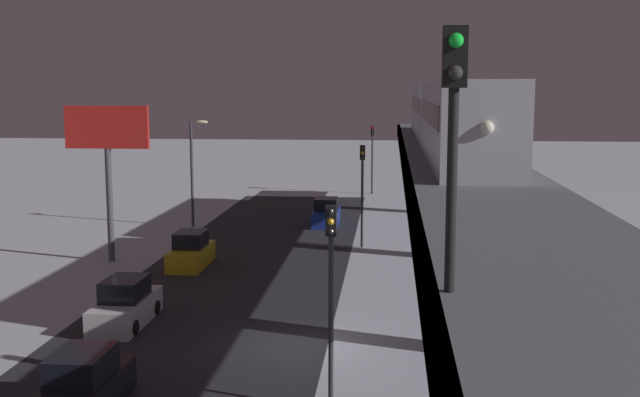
{
  "coord_description": "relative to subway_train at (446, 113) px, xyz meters",
  "views": [
    {
      "loc": [
        -3.49,
        28.07,
        9.82
      ],
      "look_at": [
        0.98,
        -19.96,
        2.89
      ],
      "focal_mm": 42.87,
      "sensor_mm": 36.0,
      "label": 1
    }
  ],
  "objects": [
    {
      "name": "ground_plane",
      "position": [
        6.52,
        14.89,
        -8.51
      ],
      "size": [
        240.0,
        240.0,
        0.0
      ],
      "primitive_type": "plane",
      "color": "silver"
    },
    {
      "name": "avenue_asphalt",
      "position": [
        10.86,
        14.89,
        -8.51
      ],
      "size": [
        11.0,
        82.06,
        0.01
      ],
      "primitive_type": "cube",
      "color": "#28282D",
      "rests_on": "ground_plane"
    },
    {
      "name": "elevated_railway",
      "position": [
        0.09,
        14.89,
        -2.67
      ],
      "size": [
        5.0,
        82.06,
        6.73
      ],
      "color": "slate",
      "rests_on": "ground_plane"
    },
    {
      "name": "subway_train",
      "position": [
        0.0,
        0.0,
        0.0
      ],
      "size": [
        2.94,
        36.87,
        3.4
      ],
      "color": "#B7BABF",
      "rests_on": "elevated_railway"
    },
    {
      "name": "rail_signal",
      "position": [
        2.11,
        31.46,
        0.95
      ],
      "size": [
        0.36,
        0.41,
        4.0
      ],
      "color": "black",
      "rests_on": "elevated_railway"
    },
    {
      "name": "sedan_white",
      "position": [
        14.06,
        12.75,
        -7.73
      ],
      "size": [
        1.91,
        4.63,
        1.97
      ],
      "color": "silver",
      "rests_on": "ground_plane"
    },
    {
      "name": "sedan_yellow",
      "position": [
        14.06,
        2.13,
        -7.72
      ],
      "size": [
        1.8,
        4.26,
        1.97
      ],
      "color": "gold",
      "rests_on": "ground_plane"
    },
    {
      "name": "sedan_blue",
      "position": [
        7.66,
        -11.68,
        -7.72
      ],
      "size": [
        1.8,
        4.29,
        1.97
      ],
      "rotation": [
        0.0,
        0.0,
        3.14
      ],
      "color": "navy",
      "rests_on": "ground_plane"
    },
    {
      "name": "sedan_black",
      "position": [
        12.26,
        21.62,
        -7.72
      ],
      "size": [
        1.8,
        4.59,
        1.97
      ],
      "color": "black",
      "rests_on": "ground_plane"
    },
    {
      "name": "traffic_light_near",
      "position": [
        4.76,
        20.74,
        -4.32
      ],
      "size": [
        0.32,
        0.44,
        6.4
      ],
      "color": "#2D2D2D",
      "rests_on": "ground_plane"
    },
    {
      "name": "traffic_light_mid",
      "position": [
        4.76,
        -3.91,
        -4.32
      ],
      "size": [
        0.32,
        0.44,
        6.4
      ],
      "color": "#2D2D2D",
      "rests_on": "ground_plane"
    },
    {
      "name": "traffic_light_far",
      "position": [
        4.76,
        -28.56,
        -4.32
      ],
      "size": [
        0.32,
        0.44,
        6.4
      ],
      "color": "#2D2D2D",
      "rests_on": "ground_plane"
    },
    {
      "name": "commercial_billboard",
      "position": [
        18.94,
        1.31,
        -1.69
      ],
      "size": [
        4.8,
        0.36,
        8.9
      ],
      "color": "#4C4C51",
      "rests_on": "ground_plane"
    },
    {
      "name": "street_lamp_far",
      "position": [
        16.94,
        -10.11,
        -3.7
      ],
      "size": [
        1.35,
        0.44,
        7.65
      ],
      "color": "#38383D",
      "rests_on": "ground_plane"
    }
  ]
}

